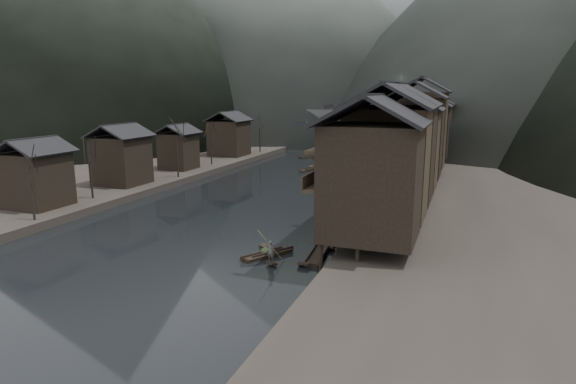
% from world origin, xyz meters
% --- Properties ---
extents(water, '(300.00, 300.00, 0.00)m').
position_xyz_m(water, '(0.00, 0.00, 0.00)').
color(water, black).
rests_on(water, ground).
extents(right_bank, '(40.00, 200.00, 1.80)m').
position_xyz_m(right_bank, '(35.00, 40.00, 0.90)').
color(right_bank, '#2D2823').
rests_on(right_bank, ground).
extents(left_bank, '(40.00, 200.00, 1.20)m').
position_xyz_m(left_bank, '(-35.00, 40.00, 0.60)').
color(left_bank, '#2D2823').
rests_on(left_bank, ground).
extents(stilt_houses, '(9.00, 67.60, 15.78)m').
position_xyz_m(stilt_houses, '(17.28, 18.96, 8.93)').
color(stilt_houses, black).
rests_on(stilt_houses, ground).
extents(left_houses, '(8.10, 53.20, 8.73)m').
position_xyz_m(left_houses, '(-20.50, 20.12, 5.66)').
color(left_houses, black).
rests_on(left_houses, left_bank).
extents(bare_trees, '(3.92, 60.59, 7.85)m').
position_xyz_m(bare_trees, '(-17.00, 20.54, 6.49)').
color(bare_trees, black).
rests_on(bare_trees, left_bank).
extents(moored_sampans, '(3.39, 72.61, 0.47)m').
position_xyz_m(moored_sampans, '(12.17, 26.51, 0.20)').
color(moored_sampans, black).
rests_on(moored_sampans, water).
extents(midriver_boats, '(8.72, 21.56, 0.45)m').
position_xyz_m(midriver_boats, '(-3.83, 43.35, 0.20)').
color(midriver_boats, black).
rests_on(midriver_boats, water).
extents(stone_bridge, '(40.00, 6.00, 9.00)m').
position_xyz_m(stone_bridge, '(-0.00, 72.00, 5.11)').
color(stone_bridge, '#4C4C4F').
rests_on(stone_bridge, ground).
extents(hero_sampan, '(3.34, 4.71, 0.44)m').
position_xyz_m(hero_sampan, '(8.80, -7.88, 0.20)').
color(hero_sampan, black).
rests_on(hero_sampan, water).
extents(cargo_heap, '(1.10, 1.44, 0.66)m').
position_xyz_m(cargo_heap, '(8.68, -7.69, 0.77)').
color(cargo_heap, black).
rests_on(cargo_heap, hero_sampan).
extents(boatman, '(0.70, 0.53, 1.75)m').
position_xyz_m(boatman, '(9.71, -9.38, 1.31)').
color(boatman, '#535355').
rests_on(boatman, hero_sampan).
extents(bamboo_pole, '(1.59, 2.52, 3.60)m').
position_xyz_m(bamboo_pole, '(9.91, -9.38, 3.98)').
color(bamboo_pole, '#8C7A51').
rests_on(bamboo_pole, boatman).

